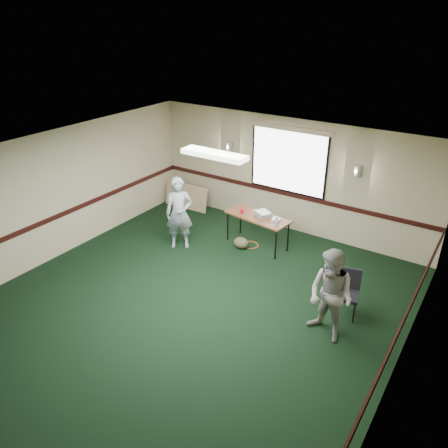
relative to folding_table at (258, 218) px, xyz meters
The scene contains 13 objects.
ground 2.91m from the folding_table, 87.60° to the right, with size 8.00×8.00×0.00m, color black.
room_shell 1.15m from the folding_table, 80.47° to the right, with size 8.00×8.02×8.00m.
folding_table is the anchor object (origin of this frame).
projector 0.16m from the folding_table, 29.08° to the left, with size 0.33×0.27×0.11m, color #9B9AA3.
game_console 0.45m from the folding_table, ahead, with size 0.18×0.14×0.04m, color silver.
red_cup 0.39m from the folding_table, 168.66° to the right, with size 0.08×0.08×0.11m, color #B40C26.
water_bottle 0.60m from the folding_table, 16.95° to the right, with size 0.06×0.06×0.20m, color #87B1DD.
duffel_bag 0.67m from the folding_table, 127.04° to the right, with size 0.35×0.27×0.25m, color #4E442C.
cable_coil 0.68m from the folding_table, 139.47° to the right, with size 0.35×0.35×0.02m, color #E1571C.
folded_table 2.76m from the folding_table, 163.63° to the left, with size 1.28×0.05×0.66m, color tan.
conference_chair 2.82m from the folding_table, 26.58° to the right, with size 0.50×0.51×0.84m.
person_left 1.74m from the folding_table, 145.44° to the right, with size 0.60×0.39×1.64m, color #466C9B.
person_right 3.22m from the folding_table, 39.56° to the right, with size 0.77×0.60×1.59m, color #6D82AB.
Camera 1 is at (4.08, -4.85, 4.86)m, focal length 35.00 mm.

